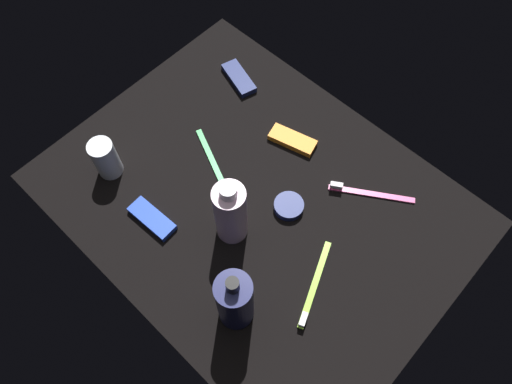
{
  "coord_description": "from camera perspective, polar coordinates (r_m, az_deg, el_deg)",
  "views": [
    {
      "loc": [
        -31.23,
        33.26,
        90.64
      ],
      "look_at": [
        0.0,
        0.0,
        3.0
      ],
      "focal_mm": 34.18,
      "sensor_mm": 36.0,
      "label": 1
    }
  ],
  "objects": [
    {
      "name": "ground_plane",
      "position": [
        1.02,
        0.0,
        -0.93
      ],
      "size": [
        84.0,
        64.0,
        1.2
      ],
      "primitive_type": "cube",
      "color": "black"
    },
    {
      "name": "lotion_bottle",
      "position": [
        0.85,
        -2.5,
        -12.61
      ],
      "size": [
        6.46,
        6.46,
        18.72
      ],
      "color": "#1A1E4D",
      "rests_on": "ground_plane"
    },
    {
      "name": "bodywash_bottle",
      "position": [
        0.91,
        -3.0,
        -2.41
      ],
      "size": [
        6.23,
        6.23,
        17.9
      ],
      "color": "silver",
      "rests_on": "ground_plane"
    },
    {
      "name": "deodorant_stick",
      "position": [
        1.05,
        -17.19,
        3.77
      ],
      "size": [
        5.19,
        5.19,
        9.39
      ],
      "primitive_type": "cylinder",
      "color": "silver",
      "rests_on": "ground_plane"
    },
    {
      "name": "toothbrush_green",
      "position": [
        1.05,
        -4.97,
        3.05
      ],
      "size": [
        16.99,
        8.27,
        2.1
      ],
      "color": "green",
      "rests_on": "ground_plane"
    },
    {
      "name": "toothbrush_lime",
      "position": [
        0.94,
        6.72,
        -11.16
      ],
      "size": [
        8.03,
        17.08,
        2.1
      ],
      "color": "#8CD133",
      "rests_on": "ground_plane"
    },
    {
      "name": "toothbrush_pink",
      "position": [
        1.04,
        12.78,
        -0.03
      ],
      "size": [
        15.78,
        10.77,
        2.1
      ],
      "color": "#E55999",
      "rests_on": "ground_plane"
    },
    {
      "name": "snack_bar_orange",
      "position": [
        1.08,
        4.29,
        6.08
      ],
      "size": [
        11.08,
        6.54,
        1.5
      ],
      "primitive_type": "cube",
      "rotation": [
        0.0,
        0.0,
        0.26
      ],
      "color": "orange",
      "rests_on": "ground_plane"
    },
    {
      "name": "snack_bar_navy",
      "position": [
        1.19,
        -2.02,
        13.17
      ],
      "size": [
        11.12,
        6.9,
        1.5
      ],
      "primitive_type": "cube",
      "rotation": [
        0.0,
        0.0,
        -0.3
      ],
      "color": "navy",
      "rests_on": "ground_plane"
    },
    {
      "name": "snack_bar_blue",
      "position": [
        1.01,
        -12.07,
        -3.06
      ],
      "size": [
        10.58,
        4.49,
        1.5
      ],
      "primitive_type": "cube",
      "rotation": [
        0.0,
        0.0,
        0.05
      ],
      "color": "blue",
      "rests_on": "ground_plane"
    },
    {
      "name": "cream_tin_left",
      "position": [
        1.0,
        3.85,
        -1.65
      ],
      "size": [
        6.16,
        6.16,
        1.7
      ],
      "primitive_type": "cylinder",
      "color": "navy",
      "rests_on": "ground_plane"
    }
  ]
}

